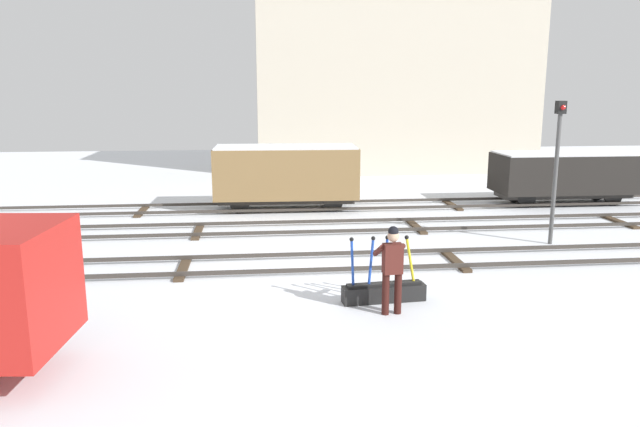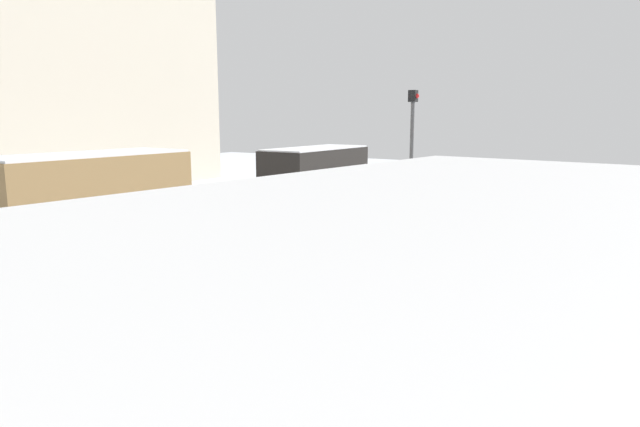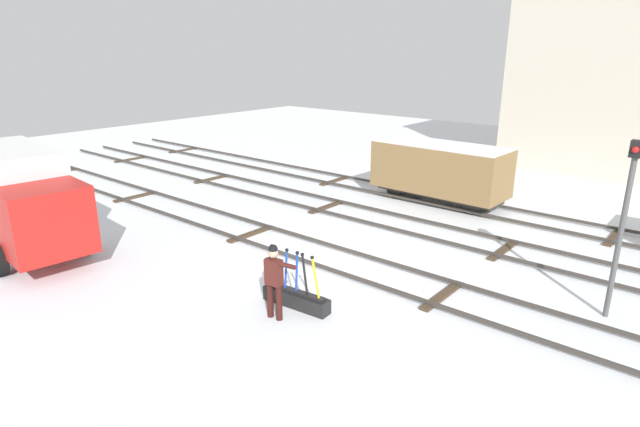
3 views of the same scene
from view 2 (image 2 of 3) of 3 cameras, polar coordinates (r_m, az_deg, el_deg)
name	(u,v)px [view 2 (image 2 of 3)]	position (r m, az deg, el deg)	size (l,w,h in m)	color
ground_plane	(342,281)	(11.54, 2.21, -6.92)	(60.00, 60.00, 0.00)	silver
track_main_line	(342,276)	(11.51, 2.22, -6.41)	(44.00, 1.94, 0.18)	#38332D
track_siding_near	(201,251)	(13.90, -12.07, -3.75)	(44.00, 1.94, 0.18)	#38332D
track_siding_far	(111,234)	(16.49, -20.62, -2.00)	(44.00, 1.94, 0.18)	#38332D
switch_lever_frame	(490,278)	(11.34, 16.97, -6.32)	(1.83, 0.53, 1.45)	black
rail_worker	(531,243)	(11.00, 20.74, -2.81)	(0.58, 0.69, 1.82)	#351511
signal_post	(412,143)	(17.92, 9.38, 7.15)	(0.24, 0.32, 4.13)	#4C4C4C
apartment_building	(56,81)	(28.94, -25.40, 12.11)	(15.12, 6.33, 9.81)	beige
freight_car_near_switch	(90,191)	(15.98, -22.48, 2.10)	(5.32, 2.23, 2.39)	#2D2B28
freight_car_mid_siding	(316,167)	(23.84, -0.44, 4.77)	(5.38, 2.14, 2.03)	#2D2B28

